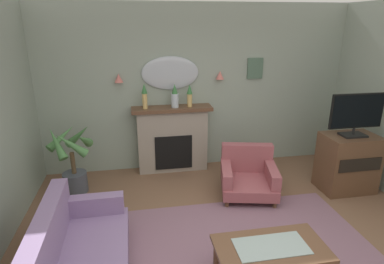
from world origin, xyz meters
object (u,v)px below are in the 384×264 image
wall_sconce_left (119,78)px  tv_cabinet (347,163)px  fireplace (173,140)px  floral_couch (74,254)px  mantel_vase_left (190,95)px  wall_mirror (170,73)px  framed_picture (255,68)px  tv_flatscreen (357,114)px  wall_sconce_right (220,75)px  coffee_table (271,251)px  armchair_in_corner (248,174)px  mantel_vase_right (145,95)px  potted_plant_tall_palm (73,160)px  mantel_vase_centre (175,97)px

wall_sconce_left → tv_cabinet: size_ratio=0.16×
fireplace → floral_couch: 2.79m
mantel_vase_left → wall_mirror: bearing=150.5°
fireplace → framed_picture: bearing=5.8°
wall_mirror → floral_couch: 3.22m
fireplace → tv_cabinet: (2.59, -1.19, -0.12)m
mantel_vase_left → tv_flatscreen: size_ratio=0.45×
mantel_vase_left → wall_sconce_right: 0.63m
framed_picture → coffee_table: 3.40m
fireplace → mantel_vase_left: bearing=-5.4°
fireplace → wall_mirror: size_ratio=1.42×
wall_sconce_right → armchair_in_corner: wall_sconce_right is taller
fireplace → armchair_in_corner: fireplace is taller
mantel_vase_right → wall_sconce_left: (-0.40, 0.12, 0.27)m
wall_sconce_right → tv_flatscreen: bearing=-36.9°
mantel_vase_left → potted_plant_tall_palm: bearing=-165.1°
mantel_vase_left → floral_couch: 3.09m
wall_mirror → framed_picture: size_ratio=2.67×
wall_sconce_right → wall_sconce_left: bearing=180.0°
framed_picture → armchair_in_corner: 1.92m
fireplace → wall_sconce_right: 1.38m
wall_mirror → tv_flatscreen: 2.96m
fireplace → armchair_in_corner: (1.03, -1.03, -0.27)m
fireplace → wall_sconce_right: size_ratio=9.71×
coffee_table → mantel_vase_centre: bearing=101.5°
mantel_vase_right → wall_sconce_right: wall_sconce_right is taller
wall_mirror → armchair_in_corner: (1.03, -1.17, -1.40)m
tv_flatscreen → framed_picture: bearing=128.5°
tv_flatscreen → wall_sconce_right: bearing=143.1°
fireplace → framed_picture: size_ratio=3.78×
wall_mirror → wall_sconce_left: (-0.85, -0.05, -0.05)m
tv_flatscreen → coffee_table: bearing=-140.5°
coffee_table → tv_flatscreen: 2.69m
mantel_vase_right → wall_mirror: 0.58m
floral_couch → armchair_in_corner: (2.34, 1.42, -0.01)m
mantel_vase_right → tv_cabinet: mantel_vase_right is taller
tv_cabinet → wall_mirror: bearing=152.7°
armchair_in_corner → tv_flatscreen: 1.83m
coffee_table → tv_cabinet: size_ratio=1.22×
mantel_vase_right → armchair_in_corner: 2.09m
mantel_vase_right → mantel_vase_centre: 0.50m
tv_flatscreen → mantel_vase_right: bearing=158.7°
coffee_table → floral_couch: bearing=168.6°
armchair_in_corner → tv_flatscreen: bearing=-6.7°
fireplace → coffee_table: bearing=-77.6°
mantel_vase_centre → armchair_in_corner: mantel_vase_centre is taller
wall_mirror → coffee_table: 3.32m
mantel_vase_right → mantel_vase_left: (0.75, 0.00, -0.02)m
framed_picture → armchair_in_corner: (-0.47, -1.18, -1.44)m
wall_sconce_right → coffee_table: bearing=-94.5°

